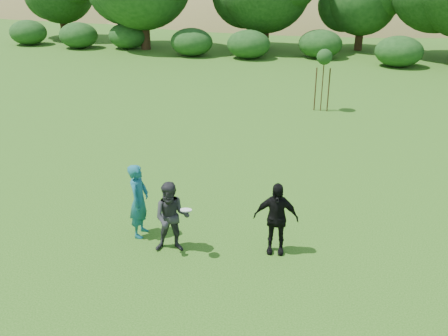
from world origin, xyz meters
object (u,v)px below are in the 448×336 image
Objects in this scene: player_teal at (139,201)px; sapling at (324,59)px; player_black at (276,218)px; player_grey at (172,217)px.

sapling is at bearing -19.03° from player_teal.
player_black is (3.46, 0.12, -0.06)m from player_teal.
player_teal is at bearing 139.97° from player_grey.
player_grey is at bearing -118.64° from player_teal.
sapling is (2.31, 13.18, 1.52)m from player_grey.
player_black is at bearing -89.62° from sapling.
sapling is at bearing 83.26° from player_black.
sapling reaches higher than player_teal.
player_teal is 1.08× the size of player_grey.
player_grey is at bearing -173.01° from player_black.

